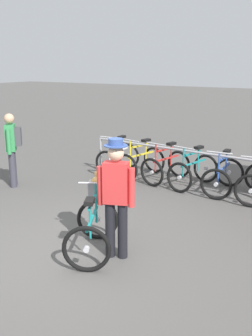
# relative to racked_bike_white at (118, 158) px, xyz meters

# --- Properties ---
(ground_plane) EXTENTS (80.00, 80.00, 0.00)m
(ground_plane) POSITION_rel_racked_bike_white_xyz_m (1.73, -4.11, -0.37)
(ground_plane) COLOR #514F4C
(bike_rack_rail) EXTENTS (4.59, 0.45, 0.88)m
(bike_rack_rail) POSITION_rel_racked_bike_white_xyz_m (1.83, -0.34, 0.33)
(bike_rack_rail) COLOR #99999E
(bike_rack_rail) RESTS_ON ground
(racked_bike_white) EXTENTS (0.67, 1.11, 0.97)m
(racked_bike_white) POSITION_rel_racked_bike_white_xyz_m (0.00, 0.00, 0.00)
(racked_bike_white) COLOR black
(racked_bike_white) RESTS_ON ground
(racked_bike_yellow) EXTENTS (0.87, 1.22, 0.98)m
(racked_bike_yellow) POSITION_rel_racked_bike_white_xyz_m (0.70, -0.06, -0.00)
(racked_bike_yellow) COLOR black
(racked_bike_yellow) RESTS_ON ground
(racked_bike_red) EXTENTS (0.88, 1.23, 0.98)m
(racked_bike_red) POSITION_rel_racked_bike_white_xyz_m (1.39, -0.12, -0.00)
(racked_bike_red) COLOR black
(racked_bike_red) RESTS_ON ground
(racked_bike_teal) EXTENTS (0.89, 1.24, 0.98)m
(racked_bike_teal) POSITION_rel_racked_bike_white_xyz_m (2.09, -0.18, -0.00)
(racked_bike_teal) COLOR black
(racked_bike_teal) RESTS_ON ground
(racked_bike_blue) EXTENTS (0.70, 1.13, 0.98)m
(racked_bike_blue) POSITION_rel_racked_bike_white_xyz_m (2.79, -0.24, -0.00)
(racked_bike_blue) COLOR black
(racked_bike_blue) RESTS_ON ground
(featured_bicycle) EXTENTS (1.08, 1.26, 1.09)m
(featured_bicycle) POSITION_rel_racked_bike_white_xyz_m (2.00, -3.82, 0.12)
(featured_bicycle) COLOR black
(featured_bicycle) RESTS_ON ground
(person_with_featured_bike) EXTENTS (0.51, 0.32, 1.72)m
(person_with_featured_bike) POSITION_rel_racked_bike_white_xyz_m (2.39, -3.82, 0.58)
(person_with_featured_bike) COLOR black
(person_with_featured_bike) RESTS_ON ground
(pedestrian_with_backpack) EXTENTS (0.46, 0.47, 1.64)m
(pedestrian_with_backpack) POSITION_rel_racked_bike_white_xyz_m (-1.38, -2.18, 0.57)
(pedestrian_with_backpack) COLOR #383842
(pedestrian_with_backpack) RESTS_ON ground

